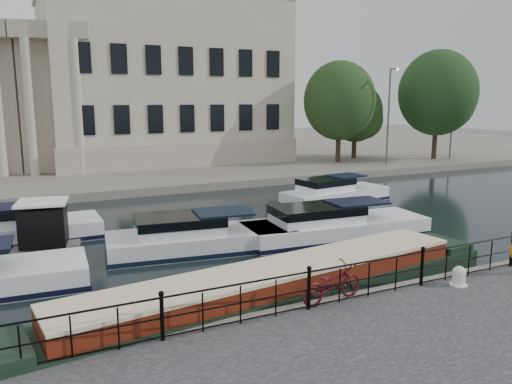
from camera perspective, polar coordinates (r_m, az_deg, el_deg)
ground_plane at (r=15.85m, az=1.58°, el=-12.09°), size 160.00×160.00×0.00m
far_bank at (r=52.72m, az=-18.45°, el=3.71°), size 120.00×42.00×0.55m
railing at (r=13.59m, az=6.07°, el=-10.65°), size 24.14×0.14×1.22m
civic_building at (r=48.02m, az=-19.42°, el=11.12°), size 53.55×31.84×16.85m
lamp_posts at (r=47.00m, az=18.49°, el=8.47°), size 8.24×1.55×8.07m
bicycle at (r=14.19m, az=8.69°, el=-10.27°), size 2.12×0.95×1.07m
mooring_bollard at (r=16.47m, az=22.17°, el=-8.91°), size 0.53×0.53×0.60m
narrowboat at (r=15.30m, az=2.41°, el=-11.48°), size 16.75×4.18×1.60m
harbour_hut at (r=21.90m, az=-23.07°, el=-3.89°), size 2.90×2.55×2.16m
cabin_cruisers at (r=21.57m, az=-10.26°, el=-5.02°), size 28.50×9.90×1.99m
trees at (r=47.71m, az=15.37°, el=9.94°), size 16.16×9.72×10.04m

